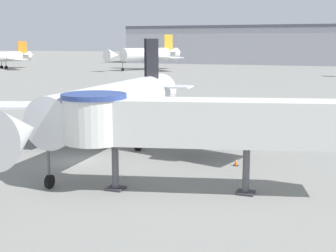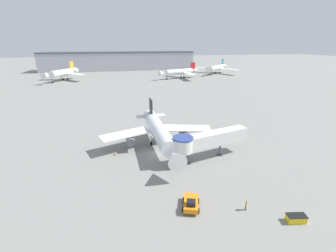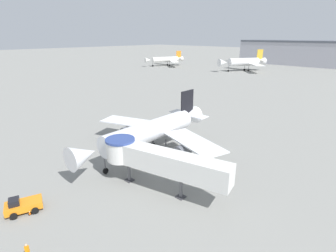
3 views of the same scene
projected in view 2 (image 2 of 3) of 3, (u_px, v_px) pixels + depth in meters
ground_plane at (156, 154)px, 50.94m from camera, size 800.00×800.00×0.00m
main_airplane at (159, 132)px, 52.60m from camera, size 27.73×27.98×9.68m
jet_bridge at (206, 140)px, 47.19m from camera, size 17.80×7.07×6.18m
pushback_tug_orange at (191, 203)px, 34.05m from camera, size 3.38×4.46×1.89m
service_container_yellow at (296, 218)px, 31.50m from camera, size 2.88×1.74×1.09m
traffic_cone_starboard_wing at (201, 143)px, 55.76m from camera, size 0.36×0.36×0.60m
traffic_cone_apron_front at (198, 204)px, 34.71m from camera, size 0.37×0.37×0.62m
traffic_cone_port_wing at (114, 154)px, 50.34m from camera, size 0.43×0.43×0.71m
ground_crew_marshaller at (246, 204)px, 33.54m from camera, size 0.39×0.39×1.82m
background_jet_red_tail at (180, 72)px, 157.03m from camera, size 30.20×30.20×10.53m
background_jet_gold_tail at (62, 73)px, 146.41m from camera, size 28.66×28.14×11.93m
background_jet_teal_tail at (217, 68)px, 179.63m from camera, size 28.83×29.04×11.03m
terminal_building at (120, 61)px, 207.38m from camera, size 134.22×26.03×16.29m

